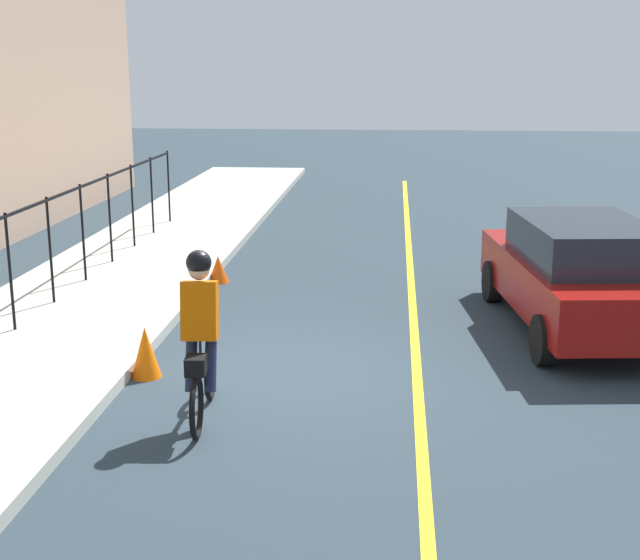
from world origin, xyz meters
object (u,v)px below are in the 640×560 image
object	(u,v)px
traffic_cone_near	(146,352)
traffic_cone_far	(218,269)
cyclist_lead	(201,338)
patrol_sedan	(579,273)

from	to	relation	value
traffic_cone_near	traffic_cone_far	xyz separation A→B (m)	(4.67, 0.06, -0.08)
cyclist_lead	traffic_cone_near	world-z (taller)	cyclist_lead
cyclist_lead	traffic_cone_near	size ratio (longest dim) A/B	2.94
patrol_sedan	traffic_cone_near	distance (m)	6.01
traffic_cone_near	traffic_cone_far	world-z (taller)	traffic_cone_near
patrol_sedan	cyclist_lead	bearing A→B (deg)	122.39
cyclist_lead	traffic_cone_far	size ratio (longest dim) A/B	4.00
patrol_sedan	traffic_cone_near	world-z (taller)	patrol_sedan
patrol_sedan	traffic_cone_far	world-z (taller)	patrol_sedan
cyclist_lead	patrol_sedan	size ratio (longest dim) A/B	0.40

